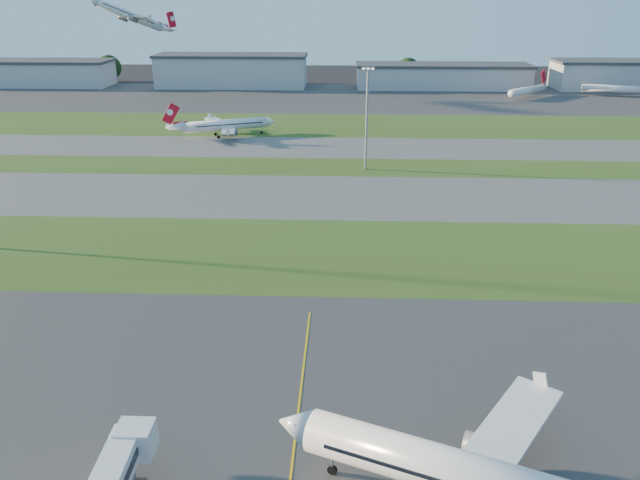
# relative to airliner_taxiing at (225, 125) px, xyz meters

# --- Properties ---
(ground) EXTENTS (700.00, 700.00, 0.00)m
(ground) POSITION_rel_airliner_taxiing_xyz_m (28.38, -145.60, -3.61)
(ground) COLOR black
(ground) RESTS_ON ground
(apron_near) EXTENTS (300.00, 70.00, 0.01)m
(apron_near) POSITION_rel_airliner_taxiing_xyz_m (28.38, -145.60, -3.60)
(apron_near) COLOR #333335
(apron_near) RESTS_ON ground
(grass_strip_a) EXTENTS (300.00, 34.00, 0.01)m
(grass_strip_a) POSITION_rel_airliner_taxiing_xyz_m (28.38, -93.60, -3.60)
(grass_strip_a) COLOR #304C19
(grass_strip_a) RESTS_ON ground
(taxiway_a) EXTENTS (300.00, 32.00, 0.01)m
(taxiway_a) POSITION_rel_airliner_taxiing_xyz_m (28.38, -60.60, -3.60)
(taxiway_a) COLOR #515154
(taxiway_a) RESTS_ON ground
(grass_strip_b) EXTENTS (300.00, 18.00, 0.01)m
(grass_strip_b) POSITION_rel_airliner_taxiing_xyz_m (28.38, -35.60, -3.60)
(grass_strip_b) COLOR #304C19
(grass_strip_b) RESTS_ON ground
(taxiway_b) EXTENTS (300.00, 26.00, 0.01)m
(taxiway_b) POSITION_rel_airliner_taxiing_xyz_m (28.38, -13.60, -3.60)
(taxiway_b) COLOR #515154
(taxiway_b) RESTS_ON ground
(grass_strip_c) EXTENTS (300.00, 40.00, 0.01)m
(grass_strip_c) POSITION_rel_airliner_taxiing_xyz_m (28.38, 19.40, -3.60)
(grass_strip_c) COLOR #304C19
(grass_strip_c) RESTS_ON ground
(apron_far) EXTENTS (400.00, 80.00, 0.01)m
(apron_far) POSITION_rel_airliner_taxiing_xyz_m (28.38, 79.40, -3.60)
(apron_far) COLOR #333335
(apron_far) RESTS_ON ground
(yellow_line) EXTENTS (0.25, 60.00, 0.02)m
(yellow_line) POSITION_rel_airliner_taxiing_xyz_m (33.38, -145.60, -3.61)
(yellow_line) COLOR gold
(yellow_line) RESTS_ON ground
(airliner_taxiing) EXTENTS (31.00, 26.35, 10.28)m
(airliner_taxiing) POSITION_rel_airliner_taxiing_xyz_m (0.00, 0.00, 0.00)
(airliner_taxiing) COLOR silver
(airliner_taxiing) RESTS_ON ground
(airliner_departing) EXTENTS (28.04, 24.59, 10.88)m
(airliner_departing) POSITION_rel_airliner_taxiing_xyz_m (-51.36, 74.85, 29.92)
(airliner_departing) COLOR silver
(mini_jet_near) EXTENTS (21.26, 21.64, 9.48)m
(mini_jet_near) POSITION_rel_airliner_taxiing_xyz_m (116.06, 81.54, -0.33)
(mini_jet_near) COLOR silver
(mini_jet_near) RESTS_ON ground
(mini_jet_far) EXTENTS (28.21, 9.18, 9.48)m
(mini_jet_far) POSITION_rel_airliner_taxiing_xyz_m (155.02, 87.38, -0.33)
(mini_jet_far) COLOR silver
(mini_jet_far) RESTS_ON ground
(light_mast_centre) EXTENTS (3.20, 0.70, 25.80)m
(light_mast_centre) POSITION_rel_airliner_taxiing_xyz_m (43.38, -37.60, 11.20)
(light_mast_centre) COLOR gray
(light_mast_centre) RESTS_ON ground
(hangar_far_west) EXTENTS (91.80, 23.00, 12.20)m
(hangar_far_west) POSITION_rel_airliner_taxiing_xyz_m (-121.62, 109.40, 2.53)
(hangar_far_west) COLOR #9B9EA2
(hangar_far_west) RESTS_ON ground
(hangar_west) EXTENTS (71.40, 23.00, 15.20)m
(hangar_west) POSITION_rel_airliner_taxiing_xyz_m (-16.62, 109.40, 4.03)
(hangar_west) COLOR #9B9EA2
(hangar_west) RESTS_ON ground
(hangar_east) EXTENTS (81.60, 23.00, 11.20)m
(hangar_east) POSITION_rel_airliner_taxiing_xyz_m (83.38, 109.40, 2.03)
(hangar_east) COLOR #9B9EA2
(hangar_east) RESTS_ON ground
(tree_west) EXTENTS (12.10, 12.10, 13.20)m
(tree_west) POSITION_rel_airliner_taxiing_xyz_m (-81.62, 124.40, 3.53)
(tree_west) COLOR black
(tree_west) RESTS_ON ground
(tree_mid_west) EXTENTS (9.90, 9.90, 10.80)m
(tree_mid_west) POSITION_rel_airliner_taxiing_xyz_m (8.38, 120.40, 2.23)
(tree_mid_west) COLOR black
(tree_mid_west) RESTS_ON ground
(tree_mid_east) EXTENTS (11.55, 11.55, 12.60)m
(tree_mid_east) POSITION_rel_airliner_taxiing_xyz_m (68.38, 123.40, 3.20)
(tree_mid_east) COLOR black
(tree_mid_east) RESTS_ON ground
(tree_east) EXTENTS (10.45, 10.45, 11.40)m
(tree_east) POSITION_rel_airliner_taxiing_xyz_m (143.38, 121.40, 2.55)
(tree_east) COLOR black
(tree_east) RESTS_ON ground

